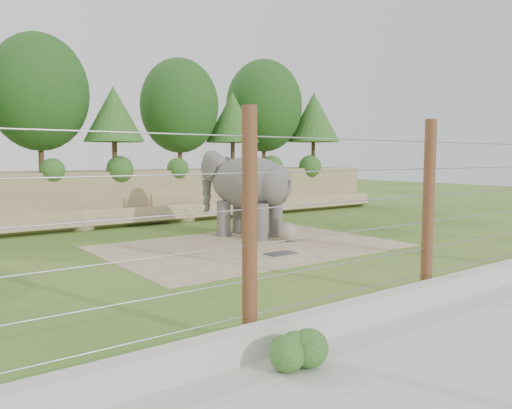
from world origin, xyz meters
TOP-DOWN VIEW (x-y plane):
  - ground at (0.00, 0.00)m, footprint 90.00×90.00m
  - back_embankment at (0.59, 12.68)m, footprint 30.00×5.52m
  - dirt_patch at (0.50, 3.00)m, footprint 10.00×7.00m
  - drain_grate at (0.40, 1.20)m, footprint 1.00×0.60m
  - elephant at (1.78, 4.79)m, footprint 3.08×4.49m
  - stone_ball at (2.20, 2.95)m, footprint 0.70×0.70m
  - retaining_wall at (0.00, -5.00)m, footprint 26.00×0.35m
  - barrier_fence at (0.00, -4.50)m, footprint 20.26×0.26m
  - walkway_shrub at (-5.03, -5.80)m, footprint 0.60×0.60m

SIDE VIEW (x-z plane):
  - ground at x=0.00m, z-range 0.00..0.00m
  - dirt_patch at x=0.50m, z-range 0.00..0.02m
  - drain_grate at x=0.40m, z-range 0.02..0.05m
  - retaining_wall at x=0.00m, z-range 0.00..0.50m
  - walkway_shrub at x=-5.03m, z-range 0.01..0.61m
  - stone_ball at x=2.20m, z-range 0.02..0.72m
  - elephant at x=1.78m, z-range 0.00..3.34m
  - barrier_fence at x=0.00m, z-range 0.00..4.00m
  - back_embankment at x=0.59m, z-range -0.42..8.35m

